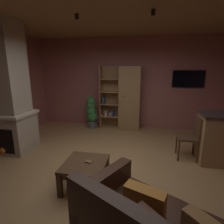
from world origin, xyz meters
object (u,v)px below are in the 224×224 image
Objects in this scene: stone_fireplace at (8,96)px; coffee_table at (85,167)px; wall_mounted_tv at (188,79)px; potted_floor_plant at (92,112)px; bookshelf_cabinet at (127,99)px; dining_chair at (192,135)px; table_book_0 at (89,162)px.

coffee_table is at bearing -25.02° from stone_fireplace.
wall_mounted_tv is (4.23, 2.29, 0.30)m from stone_fireplace.
potted_floor_plant is 3.13m from wall_mounted_tv.
wall_mounted_tv is (1.80, 0.21, 0.62)m from bookshelf_cabinet.
coffee_table is (-0.32, -3.06, -0.62)m from bookshelf_cabinet.
bookshelf_cabinet is at bearing 7.60° from potted_floor_plant.
coffee_table is at bearing -74.57° from potted_floor_plant.
dining_chair is 3.12m from potted_floor_plant.
bookshelf_cabinet reaches higher than wall_mounted_tv.
dining_chair is 2.22m from wall_mounted_tv.
table_book_0 is (0.06, 0.02, 0.09)m from coffee_table.
stone_fireplace is 2.80× the size of potted_floor_plant.
coffee_table is 3.03m from potted_floor_plant.
potted_floor_plant is (1.31, 1.93, -0.77)m from stone_fireplace.
coffee_table is at bearing -95.93° from bookshelf_cabinet.
dining_chair is at bearing 35.78° from table_book_0.
potted_floor_plant is (-2.69, 1.58, -0.01)m from dining_chair.
stone_fireplace is at bearing 156.05° from table_book_0.
wall_mounted_tv is at bearing 28.40° from stone_fireplace.
stone_fireplace is 3.13× the size of wall_mounted_tv.
bookshelf_cabinet is 1.91m from wall_mounted_tv.
table_book_0 is (2.17, -0.97, -0.85)m from stone_fireplace.
stone_fireplace is 4.82m from wall_mounted_tv.
dining_chair reaches higher than table_book_0.
wall_mounted_tv is at bearing 6.67° from bookshelf_cabinet.
stone_fireplace is at bearing 154.98° from coffee_table.
bookshelf_cabinet is at bearing 132.23° from dining_chair.
potted_floor_plant reaches higher than dining_chair.
potted_floor_plant is at bearing 106.62° from table_book_0.
wall_mounted_tv is (2.92, 0.36, 1.07)m from potted_floor_plant.
bookshelf_cabinet is at bearing -173.33° from wall_mounted_tv.
bookshelf_cabinet is at bearing 85.13° from table_book_0.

